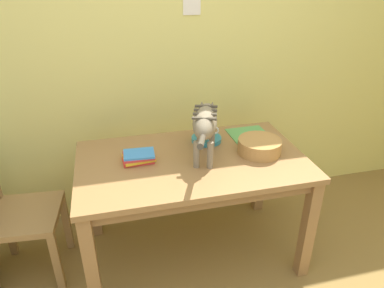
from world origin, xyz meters
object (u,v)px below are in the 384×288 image
wooden_chair_near (15,214)px  magazine (249,134)px  cat (205,122)px  saucer_bowl (206,139)px  dining_table (192,171)px  wicker_basket (260,146)px  book_stack (139,157)px  coffee_mug (207,132)px

wooden_chair_near → magazine: bearing=100.2°
cat → saucer_bowl: cat is taller
saucer_bowl → wooden_chair_near: bearing=-174.1°
dining_table → wicker_basket: bearing=-3.4°
saucer_bowl → book_stack: book_stack is taller
book_stack → coffee_mug: bearing=19.3°
dining_table → coffee_mug: bearing=53.7°
magazine → wicker_basket: size_ratio=0.97×
magazine → book_stack: size_ratio=1.34×
coffee_mug → book_stack: size_ratio=0.68×
saucer_bowl → magazine: bearing=4.1°
wicker_basket → coffee_mug: bearing=139.3°
cat → wicker_basket: size_ratio=2.40×
saucer_bowl → book_stack: bearing=-160.6°
dining_table → book_stack: size_ratio=7.08×
dining_table → wooden_chair_near: (-1.07, 0.08, -0.19)m
saucer_bowl → magazine: size_ratio=0.76×
dining_table → coffee_mug: coffee_mug is taller
magazine → wicker_basket: wicker_basket is taller
cat → coffee_mug: bearing=89.1°
dining_table → coffee_mug: 0.30m
book_stack → wooden_chair_near: wooden_chair_near is taller
book_stack → magazine: bearing=13.5°
dining_table → book_stack: book_stack is taller
wicker_basket → wooden_chair_near: size_ratio=0.28×
wooden_chair_near → coffee_mug: bearing=100.6°
saucer_bowl → coffee_mug: size_ratio=1.49×
coffee_mug → book_stack: bearing=-160.7°
saucer_bowl → book_stack: (-0.47, -0.16, 0.02)m
coffee_mug → wooden_chair_near: bearing=-174.1°
cat → coffee_mug: size_ratio=4.86×
magazine → wooden_chair_near: size_ratio=0.28×
coffee_mug → magazine: coffee_mug is taller
cat → wooden_chair_near: size_ratio=0.68×
saucer_bowl → magazine: 0.31m
book_stack → wooden_chair_near: (-0.75, 0.04, -0.31)m
magazine → coffee_mug: bearing=-176.9°
dining_table → cat: size_ratio=2.14×
book_stack → wicker_basket: bearing=-5.4°
magazine → wooden_chair_near: 1.56m
cat → wooden_chair_near: 1.26m
wicker_basket → wooden_chair_near: wooden_chair_near is taller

